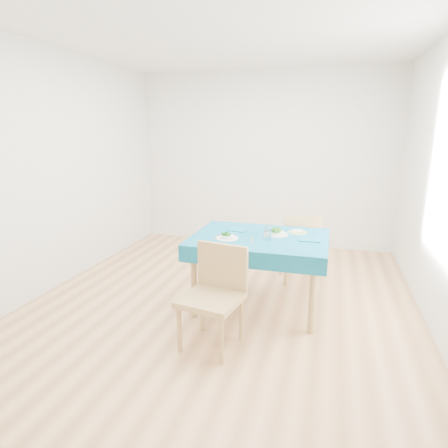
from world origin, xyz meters
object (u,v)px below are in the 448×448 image
(bowl_far, at_px, (276,231))
(side_plate, at_px, (298,232))
(chair_near, at_px, (211,282))
(bowl_near, at_px, (227,236))
(chair_far, at_px, (298,239))
(table, at_px, (259,272))

(bowl_far, xyz_separation_m, side_plate, (0.20, 0.14, -0.03))
(chair_near, height_order, bowl_near, chair_near)
(side_plate, bearing_deg, chair_near, -118.65)
(chair_far, bearing_deg, bowl_near, 41.55)
(chair_near, distance_m, chair_far, 1.78)
(chair_far, relative_size, side_plate, 5.45)
(bowl_near, bearing_deg, chair_near, -85.87)
(table, height_order, side_plate, side_plate)
(chair_far, height_order, bowl_near, chair_far)
(chair_near, xyz_separation_m, bowl_near, (-0.05, 0.67, 0.21))
(table, bearing_deg, bowl_near, -149.07)
(chair_far, distance_m, bowl_near, 1.21)
(table, bearing_deg, chair_far, 69.46)
(chair_far, xyz_separation_m, bowl_far, (-0.17, -0.74, 0.27))
(chair_near, xyz_separation_m, side_plate, (0.60, 1.09, 0.18))
(chair_near, distance_m, bowl_near, 0.70)
(side_plate, bearing_deg, bowl_near, -146.92)
(bowl_far, bearing_deg, bowl_near, -147.87)
(bowl_near, relative_size, bowl_far, 0.90)
(chair_near, bearing_deg, bowl_far, 77.49)
(chair_near, xyz_separation_m, bowl_far, (0.39, 0.95, 0.21))
(table, xyz_separation_m, chair_far, (0.32, 0.84, 0.15))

